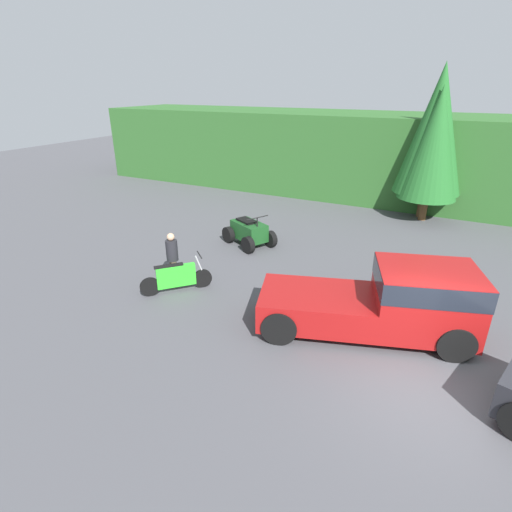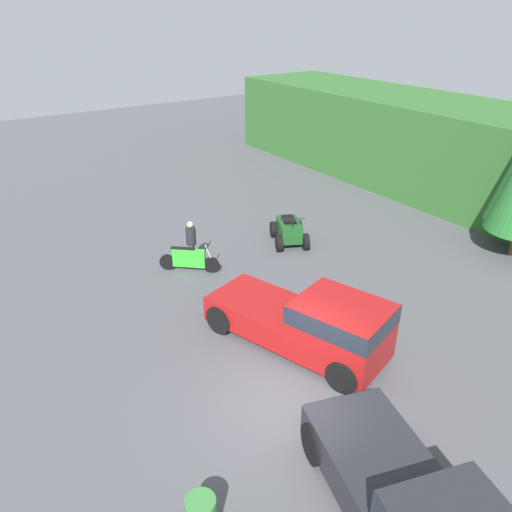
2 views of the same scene
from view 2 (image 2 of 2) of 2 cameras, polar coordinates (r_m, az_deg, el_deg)
name	(u,v)px [view 2 (image 2 of 2)]	position (r m, az deg, el deg)	size (l,w,h in m)	color
ground_plane	(294,404)	(12.89, 4.34, -16.56)	(80.00, 80.00, 0.00)	#4C4C51
pickup_truck_red	(314,322)	(13.95, 6.59, -7.55)	(5.65, 3.46, 1.90)	maroon
dirt_bike	(189,259)	(18.43, -7.66, -0.39)	(1.58, 1.73, 1.15)	black
quad_atv	(289,231)	(20.48, 3.81, 2.87)	(2.42, 2.09, 1.30)	black
rider_person	(191,242)	(18.60, -7.41, 1.60)	(0.52, 0.52, 1.78)	brown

